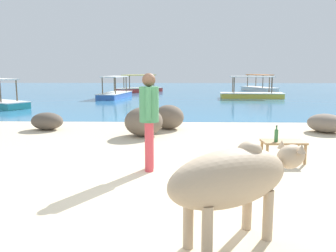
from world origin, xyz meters
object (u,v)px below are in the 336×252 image
(cow, at_px, (234,178))
(boat_blue, at_px, (115,93))
(boat_red, at_px, (139,88))
(boat_white, at_px, (259,88))
(low_bench_table, at_px, (283,144))
(person_standing, at_px, (149,114))
(bottle, at_px, (276,135))
(boat_yellow, at_px, (252,93))

(cow, relative_size, boat_blue, 0.44)
(boat_red, bearing_deg, boat_white, -31.39)
(low_bench_table, bearing_deg, boat_white, 76.72)
(low_bench_table, bearing_deg, person_standing, -167.79)
(bottle, xyz_separation_m, boat_blue, (-5.55, 15.00, -0.26))
(bottle, bearing_deg, low_bench_table, 27.47)
(bottle, bearing_deg, boat_red, 102.93)
(boat_blue, bearing_deg, person_standing, -160.01)
(cow, height_order, boat_blue, boat_blue)
(low_bench_table, xyz_separation_m, boat_yellow, (2.41, 14.96, -0.08))
(boat_yellow, relative_size, boat_blue, 0.98)
(cow, bearing_deg, bottle, 34.05)
(boat_blue, bearing_deg, boat_red, -0.87)
(low_bench_table, relative_size, bottle, 2.62)
(cow, bearing_deg, boat_white, 42.89)
(bottle, height_order, boat_blue, boat_blue)
(person_standing, distance_m, boat_white, 23.45)
(cow, height_order, boat_white, boat_white)
(cow, xyz_separation_m, low_bench_table, (1.38, 3.15, -0.33))
(cow, bearing_deg, person_standing, 77.66)
(cow, xyz_separation_m, boat_blue, (-4.32, 18.06, -0.41))
(boat_yellow, distance_m, boat_red, 9.06)
(low_bench_table, distance_m, boat_white, 22.27)
(boat_red, bearing_deg, boat_blue, -139.26)
(bottle, bearing_deg, boat_yellow, 80.31)
(cow, relative_size, person_standing, 1.02)
(bottle, distance_m, boat_white, 22.38)
(cow, relative_size, bottle, 5.58)
(low_bench_table, bearing_deg, boat_red, 101.39)
(cow, distance_m, person_standing, 2.75)
(boat_yellow, height_order, boat_blue, same)
(boat_red, relative_size, boat_blue, 0.93)
(boat_blue, bearing_deg, boat_yellow, -81.75)
(boat_white, bearing_deg, cow, 146.67)
(person_standing, relative_size, boat_white, 0.42)
(person_standing, height_order, boat_blue, person_standing)
(bottle, height_order, boat_yellow, boat_yellow)
(person_standing, height_order, boat_white, person_standing)
(person_standing, height_order, boat_red, person_standing)
(boat_red, bearing_deg, cow, -122.02)
(cow, relative_size, low_bench_table, 2.13)
(boat_blue, bearing_deg, bottle, -151.74)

